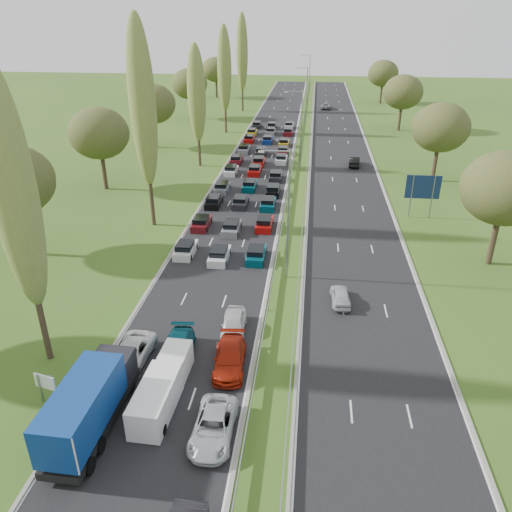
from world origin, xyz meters
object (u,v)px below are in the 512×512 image
(blue_lorry, at_px, (90,403))
(info_sign, at_px, (45,385))
(near_car_2, at_px, (131,353))
(white_van_front, at_px, (157,397))
(white_van_rear, at_px, (172,368))
(direction_sign, at_px, (423,189))

(blue_lorry, height_order, info_sign, blue_lorry)
(near_car_2, relative_size, info_sign, 2.44)
(near_car_2, xyz_separation_m, blue_lorry, (-0.07, -6.26, 1.21))
(white_van_front, bearing_deg, white_van_rear, 89.02)
(near_car_2, xyz_separation_m, white_van_rear, (3.40, -1.51, 0.23))
(info_sign, bearing_deg, blue_lorry, -25.58)
(white_van_rear, relative_size, info_sign, 2.21)
(white_van_front, height_order, white_van_rear, white_van_front)
(blue_lorry, height_order, direction_sign, direction_sign)
(info_sign, bearing_deg, direction_sign, 50.61)
(white_van_front, bearing_deg, blue_lorry, -149.30)
(white_van_rear, xyz_separation_m, info_sign, (-7.22, -2.95, 0.41))
(info_sign, height_order, direction_sign, direction_sign)
(blue_lorry, distance_m, white_van_front, 3.89)
(near_car_2, bearing_deg, blue_lorry, -87.56)
(direction_sign, bearing_deg, blue_lorry, -124.19)
(blue_lorry, bearing_deg, direction_sign, 57.31)
(blue_lorry, bearing_deg, white_van_front, 30.28)
(blue_lorry, xyz_separation_m, white_van_front, (3.32, 1.83, -0.89))
(direction_sign, bearing_deg, near_car_2, -129.20)
(blue_lorry, height_order, white_van_rear, blue_lorry)
(near_car_2, xyz_separation_m, info_sign, (-3.83, -4.46, 0.64))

